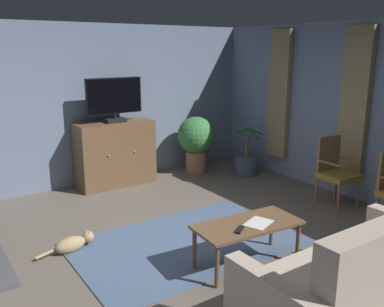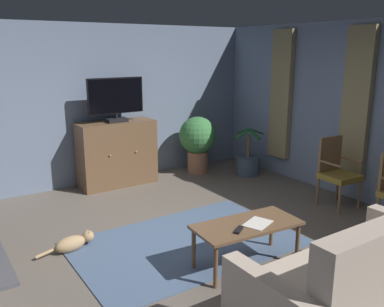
# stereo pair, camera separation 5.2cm
# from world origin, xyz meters

# --- Properties ---
(ground_plane) EXTENTS (6.26, 6.28, 0.04)m
(ground_plane) POSITION_xyz_m (0.00, 0.00, -0.02)
(ground_plane) COLOR #665B51
(wall_back) EXTENTS (6.26, 0.10, 2.62)m
(wall_back) POSITION_xyz_m (0.00, 2.89, 1.31)
(wall_back) COLOR slate
(wall_back) RESTS_ON ground_plane
(wall_right_with_window) EXTENTS (0.10, 6.28, 2.62)m
(wall_right_with_window) POSITION_xyz_m (2.88, 0.00, 1.31)
(wall_right_with_window) COLOR slate
(wall_right_with_window) RESTS_ON ground_plane
(curtain_panel_near) EXTENTS (0.10, 0.44, 2.20)m
(curtain_panel_near) POSITION_xyz_m (2.77, -0.02, 1.44)
(curtain_panel_near) COLOR #8E7F56
(curtain_panel_far) EXTENTS (0.10, 0.44, 2.20)m
(curtain_panel_far) POSITION_xyz_m (2.77, 1.48, 1.44)
(curtain_panel_far) COLOR #8E7F56
(rug_central) EXTENTS (2.57, 1.66, 0.01)m
(rug_central) POSITION_xyz_m (-0.11, 0.06, 0.01)
(rug_central) COLOR slate
(rug_central) RESTS_ON ground_plane
(tv_cabinet) EXTENTS (1.26, 0.52, 1.07)m
(tv_cabinet) POSITION_xyz_m (0.13, 2.54, 0.51)
(tv_cabinet) COLOR #4A3523
(tv_cabinet) RESTS_ON ground_plane
(television) EXTENTS (0.93, 0.20, 0.71)m
(television) POSITION_xyz_m (0.13, 2.49, 1.44)
(television) COLOR black
(television) RESTS_ON tv_cabinet
(coffee_table) EXTENTS (1.16, 0.61, 0.47)m
(coffee_table) POSITION_xyz_m (0.15, -0.70, 0.42)
(coffee_table) COLOR brown
(coffee_table) RESTS_ON ground_plane
(tv_remote) EXTENTS (0.17, 0.14, 0.02)m
(tv_remote) POSITION_xyz_m (-0.04, -0.79, 0.48)
(tv_remote) COLOR black
(tv_remote) RESTS_ON coffee_table
(folded_newspaper) EXTENTS (0.36, 0.31, 0.01)m
(folded_newspaper) POSITION_xyz_m (0.24, -0.77, 0.47)
(folded_newspaper) COLOR silver
(folded_newspaper) RESTS_ON coffee_table
(sofa_floral) EXTENTS (2.00, 0.91, 1.02)m
(sofa_floral) POSITION_xyz_m (0.30, -1.91, 0.34)
(sofa_floral) COLOR #C6B29E
(sofa_floral) RESTS_ON ground_plane
(side_chair_beside_plant) EXTENTS (0.49, 0.49, 0.99)m
(side_chair_beside_plant) POSITION_xyz_m (2.36, -0.09, 0.52)
(side_chair_beside_plant) COLOR olive
(side_chair_beside_plant) RESTS_ON ground_plane
(potted_plant_small_fern_corner) EXTENTS (0.72, 0.69, 0.85)m
(potted_plant_small_fern_corner) POSITION_xyz_m (2.31, 1.76, 0.20)
(potted_plant_small_fern_corner) COLOR #3D4C5B
(potted_plant_small_fern_corner) RESTS_ON ground_plane
(potted_plant_tall_palm_by_window) EXTENTS (0.68, 0.68, 1.03)m
(potted_plant_tall_palm_by_window) POSITION_xyz_m (1.63, 2.38, 0.62)
(potted_plant_tall_palm_by_window) COLOR #99664C
(potted_plant_tall_palm_by_window) RESTS_ON ground_plane
(cat) EXTENTS (0.68, 0.22, 0.20)m
(cat) POSITION_xyz_m (-1.26, 0.62, 0.09)
(cat) COLOR tan
(cat) RESTS_ON ground_plane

